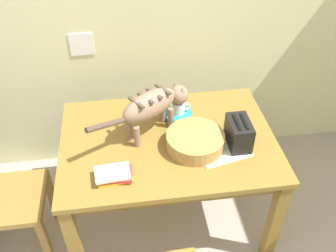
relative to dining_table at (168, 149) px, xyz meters
name	(u,v)px	position (x,y,z in m)	size (l,w,h in m)	color
wall_rear	(149,7)	(-0.02, 0.74, 0.60)	(4.38, 0.11, 2.50)	beige
dining_table	(168,149)	(0.00, 0.00, 0.00)	(1.29, 0.90, 0.74)	olive
cat	(154,105)	(-0.07, 0.09, 0.29)	(0.61, 0.43, 0.29)	#8C6C57
saucer_bowl	(178,115)	(0.09, 0.20, 0.11)	(0.18, 0.18, 0.04)	teal
coffee_mug	(179,107)	(0.10, 0.20, 0.17)	(0.12, 0.08, 0.08)	white
magazine	(223,151)	(0.30, -0.15, 0.09)	(0.30, 0.20, 0.01)	beige
book_stack	(114,174)	(-0.33, -0.27, 0.11)	(0.21, 0.14, 0.05)	gold
wicker_basket	(195,141)	(0.15, -0.09, 0.13)	(0.34, 0.34, 0.09)	#AD8143
toaster	(239,133)	(0.40, -0.11, 0.17)	(0.12, 0.20, 0.18)	black
wooden_chair_far	(2,198)	(-1.03, -0.09, -0.19)	(0.42, 0.42, 0.94)	olive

